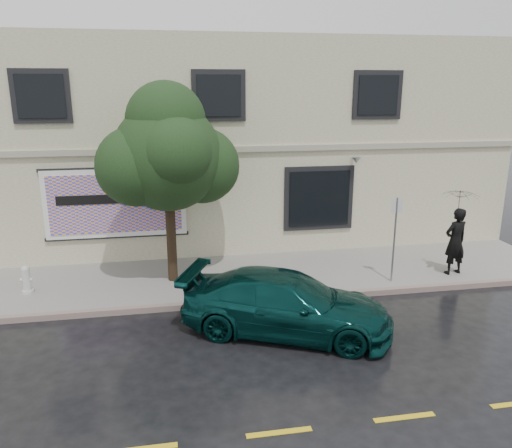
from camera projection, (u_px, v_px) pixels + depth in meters
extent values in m
plane|color=black|center=(246.00, 332.00, 11.49)|extent=(90.00, 90.00, 0.00)
cube|color=gray|center=(228.00, 278.00, 14.56)|extent=(20.00, 3.50, 0.15)
cube|color=slate|center=(237.00, 302.00, 12.90)|extent=(20.00, 0.18, 0.16)
cube|color=gold|center=(279.00, 432.00, 8.17)|extent=(19.00, 0.12, 0.01)
cube|color=beige|center=(209.00, 139.00, 19.09)|extent=(20.00, 8.00, 7.00)
cube|color=#9E9984|center=(220.00, 150.00, 15.23)|extent=(20.00, 0.12, 0.18)
cube|color=black|center=(319.00, 198.00, 16.22)|extent=(2.30, 0.10, 2.10)
cube|color=black|center=(319.00, 199.00, 16.16)|extent=(2.00, 0.05, 1.80)
cube|color=black|center=(40.00, 96.00, 13.90)|extent=(1.30, 0.05, 1.20)
cube|color=black|center=(219.00, 96.00, 14.74)|extent=(1.30, 0.05, 1.20)
cube|color=black|center=(378.00, 95.00, 15.59)|extent=(1.30, 0.05, 1.20)
cube|color=white|center=(116.00, 203.00, 15.08)|extent=(4.20, 0.06, 2.10)
cube|color=#FEA538|center=(116.00, 204.00, 15.04)|extent=(3.90, 0.04, 1.80)
cube|color=black|center=(118.00, 236.00, 15.39)|extent=(4.30, 0.10, 0.10)
cube|color=black|center=(113.00, 169.00, 14.82)|extent=(4.30, 0.10, 0.10)
cube|color=black|center=(115.00, 199.00, 14.97)|extent=(3.40, 0.02, 0.28)
imported|color=#08302F|center=(286.00, 304.00, 11.36)|extent=(5.22, 3.84, 1.39)
imported|color=black|center=(455.00, 241.00, 14.43)|extent=(0.80, 0.61, 1.98)
imported|color=black|center=(461.00, 194.00, 14.05)|extent=(1.12, 1.12, 0.81)
cylinder|color=#322616|center=(171.00, 238.00, 13.89)|extent=(0.27, 0.27, 2.48)
sphere|color=black|center=(167.00, 157.00, 13.28)|extent=(2.92, 2.92, 2.92)
cylinder|color=beige|center=(28.00, 291.00, 13.31)|extent=(0.29, 0.29, 0.08)
cylinder|color=beige|center=(27.00, 281.00, 13.23)|extent=(0.22, 0.22, 0.54)
sphere|color=beige|center=(25.00, 270.00, 13.14)|extent=(0.22, 0.22, 0.22)
cylinder|color=beige|center=(27.00, 280.00, 13.22)|extent=(0.31, 0.10, 0.10)
cylinder|color=gray|center=(394.00, 240.00, 13.80)|extent=(0.05, 0.05, 2.42)
cube|color=silver|center=(397.00, 206.00, 13.54)|extent=(0.28, 0.14, 0.39)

